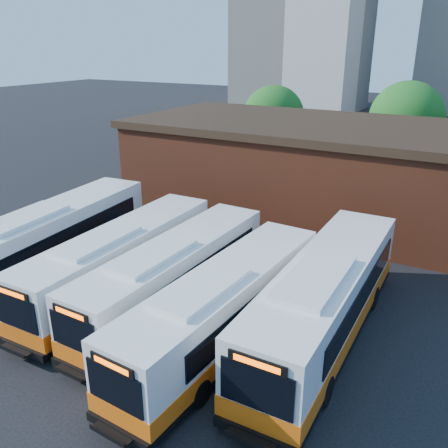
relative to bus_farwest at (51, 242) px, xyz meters
The scene contains 10 objects.
ground 11.38m from the bus_farwest, 21.97° to the right, with size 220.00×220.00×0.00m, color black.
bus_farwest is the anchor object (origin of this frame).
bus_west 4.73m from the bus_farwest, ahead, with size 2.73×12.52×3.40m.
bus_midwest 7.82m from the bus_farwest, ahead, with size 2.91×12.40×3.36m.
bus_mideast 11.24m from the bus_farwest, ahead, with size 3.33×12.54×3.38m.
bus_east 14.51m from the bus_farwest, ahead, with size 2.87×13.46×3.66m.
transit_worker 13.71m from the bus_farwest, 30.02° to the right, with size 0.68×0.45×1.87m, color black.
depot_building 18.99m from the bus_farwest, 56.53° to the left, with size 28.60×12.60×6.40m.
tree_west 27.95m from the bus_farwest, 89.10° to the left, with size 6.00×6.00×7.65m.
tree_mid 32.46m from the bus_farwest, 67.34° to the left, with size 6.56×6.56×8.36m.
Camera 1 is at (8.56, -11.34, 11.46)m, focal length 38.00 mm.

